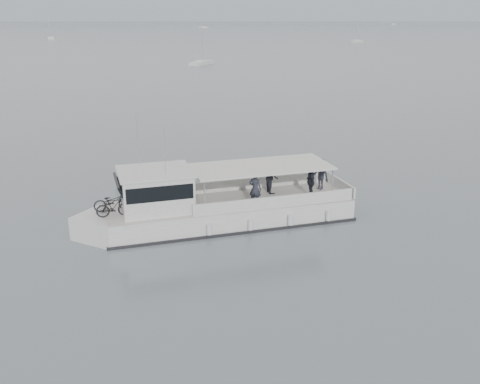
{
  "coord_description": "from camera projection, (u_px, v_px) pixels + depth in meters",
  "views": [
    {
      "loc": [
        -3.82,
        -24.58,
        10.09
      ],
      "look_at": [
        -3.17,
        0.35,
        1.6
      ],
      "focal_mm": 40.0,
      "sensor_mm": 36.0,
      "label": 1
    }
  ],
  "objects": [
    {
      "name": "headland",
      "position": [
        229.0,
        7.0,
        552.06
      ],
      "size": [
        1400.0,
        90.0,
        28.0
      ],
      "primitive_type": "cube",
      "color": "#939EA8",
      "rests_on": "ground"
    },
    {
      "name": "tour_boat",
      "position": [
        206.0,
        207.0,
        26.2
      ],
      "size": [
        13.8,
        6.52,
        5.8
      ],
      "rotation": [
        0.0,
        0.0,
        0.27
      ],
      "color": "white",
      "rests_on": "ground"
    },
    {
      "name": "ground",
      "position": [
        304.0,
        224.0,
        26.6
      ],
      "size": [
        1400.0,
        1400.0,
        0.0
      ],
      "primitive_type": "plane",
      "color": "#555E64",
      "rests_on": "ground"
    },
    {
      "name": "moored_fleet",
      "position": [
        128.0,
        34.0,
        229.24
      ],
      "size": [
        451.53,
        364.2,
        9.66
      ],
      "color": "white",
      "rests_on": "ground"
    }
  ]
}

